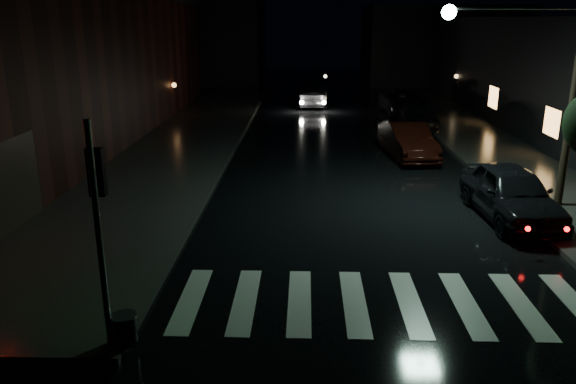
# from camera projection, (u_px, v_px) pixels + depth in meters

# --- Properties ---
(ground) EXTENTS (120.00, 120.00, 0.00)m
(ground) POSITION_uv_depth(u_px,v_px,m) (243.00, 312.00, 11.85)
(ground) COLOR black
(ground) RESTS_ON ground
(sidewalk_left) EXTENTS (6.00, 44.00, 0.15)m
(sidewalk_left) POSITION_uv_depth(u_px,v_px,m) (166.00, 154.00, 25.34)
(sidewalk_left) COLOR #282826
(sidewalk_left) RESTS_ON ground
(sidewalk_right) EXTENTS (4.00, 44.00, 0.15)m
(sidewalk_right) POSITION_uv_depth(u_px,v_px,m) (501.00, 156.00, 24.88)
(sidewalk_right) COLOR #282826
(sidewalk_right) RESTS_ON ground
(building_left) EXTENTS (10.00, 36.00, 7.00)m
(building_left) POSITION_uv_depth(u_px,v_px,m) (24.00, 72.00, 26.44)
(building_left) COLOR black
(building_left) RESTS_ON ground
(building_far_left) EXTENTS (14.00, 10.00, 8.00)m
(building_far_left) POSITION_uv_depth(u_px,v_px,m) (189.00, 39.00, 53.91)
(building_far_left) COLOR black
(building_far_left) RESTS_ON ground
(building_far_right) EXTENTS (14.00, 10.00, 7.00)m
(building_far_right) POSITION_uv_depth(u_px,v_px,m) (440.00, 45.00, 53.33)
(building_far_right) COLOR black
(building_far_right) RESTS_ON ground
(crosswalk) EXTENTS (9.00, 3.00, 0.01)m
(crosswalk) POSITION_uv_depth(u_px,v_px,m) (382.00, 302.00, 12.23)
(crosswalk) COLOR beige
(crosswalk) RESTS_ON ground
(signal_pole_corner) EXTENTS (0.68, 0.61, 4.20)m
(signal_pole_corner) POSITION_uv_depth(u_px,v_px,m) (113.00, 274.00, 10.06)
(signal_pole_corner) COLOR slate
(signal_pole_corner) RESTS_ON ground
(utility_pole) EXTENTS (4.92, 0.44, 8.00)m
(utility_pole) POSITION_uv_depth(u_px,v_px,m) (556.00, 64.00, 16.89)
(utility_pole) COLOR black
(utility_pole) RESTS_ON ground
(parked_car_a) EXTENTS (2.22, 4.94, 1.65)m
(parked_car_a) POSITION_uv_depth(u_px,v_px,m) (511.00, 193.00, 17.13)
(parked_car_a) COLOR black
(parked_car_a) RESTS_ON ground
(parked_car_b) EXTENTS (2.14, 4.81, 1.53)m
(parked_car_b) POSITION_uv_depth(u_px,v_px,m) (408.00, 141.00, 24.71)
(parked_car_b) COLOR black
(parked_car_b) RESTS_ON ground
(parked_car_c) EXTENTS (2.32, 4.89, 1.38)m
(parked_car_c) POSITION_uv_depth(u_px,v_px,m) (418.00, 116.00, 31.44)
(parked_car_c) COLOR black
(parked_car_c) RESTS_ON ground
(parked_car_d) EXTENTS (2.82, 5.49, 1.48)m
(parked_car_d) POSITION_uv_depth(u_px,v_px,m) (404.00, 102.00, 36.13)
(parked_car_d) COLOR black
(parked_car_d) RESTS_ON ground
(oncoming_car) EXTENTS (1.92, 4.87, 1.58)m
(oncoming_car) POSITION_uv_depth(u_px,v_px,m) (310.00, 95.00, 39.23)
(oncoming_car) COLOR black
(oncoming_car) RESTS_ON ground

